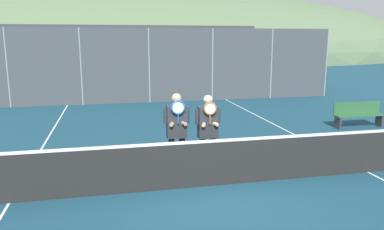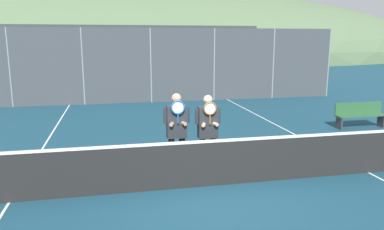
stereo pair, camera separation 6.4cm
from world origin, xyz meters
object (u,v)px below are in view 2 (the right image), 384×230
(bench_courtside, at_px, (360,114))
(car_center, at_px, (253,77))
(player_leftmost, at_px, (177,129))
(car_far_left, at_px, (61,81))
(player_center_left, at_px, (208,129))
(car_left_of_center, at_px, (163,77))

(bench_courtside, bearing_deg, car_center, 92.59)
(player_leftmost, height_order, car_far_left, player_leftmost)
(car_far_left, bearing_deg, bench_courtside, -39.78)
(player_leftmost, xyz_separation_m, car_center, (6.40, 12.14, -0.21))
(player_center_left, distance_m, car_center, 13.47)
(bench_courtside, bearing_deg, car_far_left, 140.22)
(player_center_left, distance_m, car_far_left, 12.92)
(car_far_left, distance_m, car_center, 10.19)
(player_leftmost, relative_size, car_far_left, 0.39)
(car_left_of_center, bearing_deg, car_center, -0.95)
(car_far_left, height_order, bench_courtside, car_far_left)
(player_leftmost, bearing_deg, car_left_of_center, 83.57)
(player_center_left, xyz_separation_m, car_left_of_center, (0.71, 12.27, -0.09))
(player_leftmost, distance_m, bench_courtside, 7.57)
(player_leftmost, bearing_deg, bench_courtside, 25.53)
(bench_courtside, bearing_deg, car_left_of_center, 121.19)
(car_far_left, bearing_deg, car_center, 0.36)
(car_left_of_center, height_order, bench_courtside, car_left_of_center)
(player_center_left, relative_size, bench_courtside, 1.02)
(bench_courtside, bearing_deg, player_leftmost, -154.47)
(car_left_of_center, distance_m, car_center, 5.03)
(player_leftmost, distance_m, car_left_of_center, 12.30)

